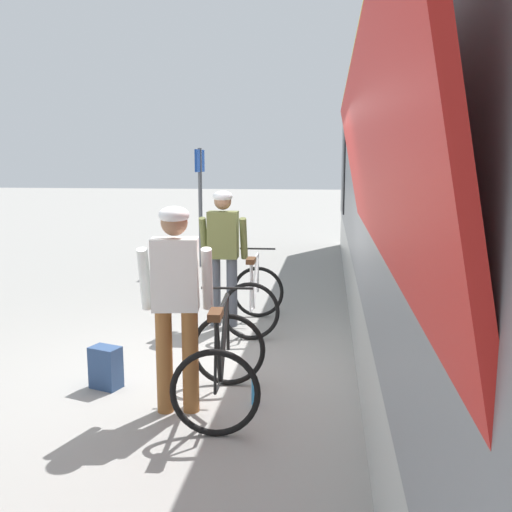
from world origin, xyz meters
name	(u,v)px	position (x,y,z in m)	size (l,w,h in m)	color
ground_plane	(210,372)	(0.00, 0.00, 0.00)	(80.00, 80.00, 0.00)	gray
cyclist_near_in_olive	(223,246)	(-0.17, 1.65, 1.05)	(0.62, 0.32, 1.76)	#4C515B
cyclist_far_in_white	(176,291)	(-0.08, -0.93, 1.05)	(0.64, 0.37, 1.76)	#935B2D
bicycle_near_white	(254,298)	(0.24, 1.60, 0.40)	(0.75, 1.09, 0.99)	black
bicycle_far_black	(222,364)	(0.29, -0.83, 0.40)	(0.79, 1.12, 0.99)	black
backpack_on_platform	(106,367)	(-0.89, -0.52, 0.20)	(0.28, 0.18, 0.40)	navy
water_bottle_near_the_bikes	(255,392)	(0.56, -0.71, 0.11)	(0.06, 0.06, 0.22)	#338CCC
platform_sign_post	(200,187)	(-1.42, 5.78, 1.62)	(0.08, 0.70, 2.40)	#595B60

